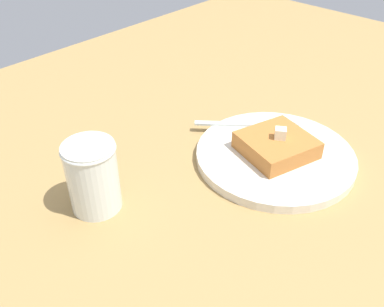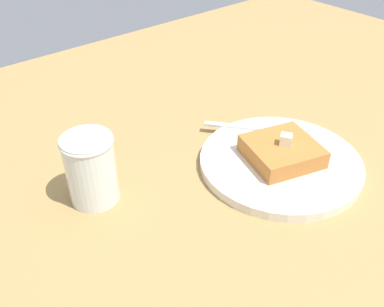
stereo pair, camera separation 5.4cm
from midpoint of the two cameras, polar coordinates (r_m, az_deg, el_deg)
name	(u,v)px [view 1 (the left image)]	position (r cm, az deg, el deg)	size (l,w,h in cm)	color
table_surface	(320,161)	(64.77, 14.40, -1.07)	(122.70, 122.70, 2.95)	#9E7D48
plate	(275,155)	(60.78, 8.53, -0.35)	(22.23, 22.23, 1.30)	silver
toast_slice_center	(276,145)	(59.74, 8.68, 1.04)	(8.72, 9.09, 2.49)	#B26C31
butter_pat_primary	(280,133)	(58.58, 9.15, 2.57)	(1.51, 1.36, 1.51)	#F2EACB
fork	(254,125)	(65.85, 5.89, 3.78)	(13.22, 11.33, 0.36)	silver
syrup_jar	(93,178)	(52.52, -15.96, -3.34)	(6.37, 6.37, 8.99)	#451F09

